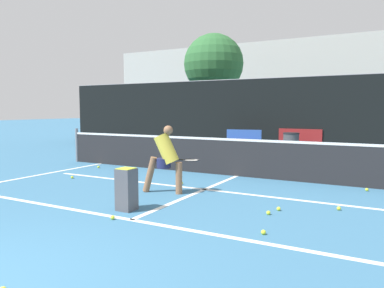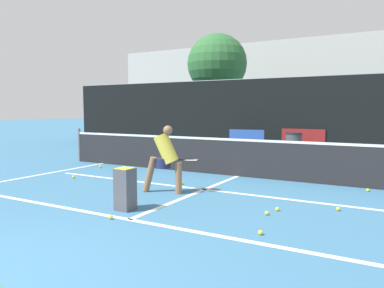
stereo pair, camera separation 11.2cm
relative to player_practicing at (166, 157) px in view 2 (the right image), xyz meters
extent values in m
cube|color=white|center=(0.53, -1.82, -0.73)|extent=(11.00, 0.10, 0.01)
cube|color=white|center=(0.53, 0.66, -0.73)|extent=(8.25, 0.10, 0.01)
cube|color=white|center=(0.53, 0.32, -0.73)|extent=(0.10, 4.28, 0.01)
cube|color=white|center=(-3.98, 0.32, -0.73)|extent=(0.10, 5.28, 0.01)
cylinder|color=slate|center=(-4.97, 2.47, -0.20)|extent=(0.09, 0.09, 1.07)
cube|color=#232326|center=(0.53, 2.47, -0.26)|extent=(11.00, 0.02, 0.95)
cube|color=white|center=(0.53, 2.47, 0.19)|extent=(11.00, 0.03, 0.06)
cube|color=black|center=(0.53, 9.09, 0.74)|extent=(24.00, 0.06, 2.95)
cylinder|color=slate|center=(0.53, 9.09, 2.24)|extent=(24.00, 0.04, 0.04)
cylinder|color=#8C6042|center=(0.26, 0.05, -0.42)|extent=(0.13, 0.13, 0.64)
cylinder|color=#8C6042|center=(-0.34, -0.08, -0.37)|extent=(0.34, 0.20, 0.74)
cylinder|color=#1E234C|center=(-0.05, -0.02, -0.13)|extent=(0.28, 0.28, 0.19)
cylinder|color=yellow|center=(0.01, -0.01, 0.16)|extent=(0.52, 0.35, 0.67)
sphere|color=#8C6042|center=(0.05, 0.00, 0.54)|extent=(0.19, 0.19, 0.19)
cylinder|color=#262628|center=(0.10, 0.25, -0.08)|extent=(0.30, 0.09, 0.03)
torus|color=#262628|center=(0.40, 0.32, -0.08)|extent=(0.41, 0.41, 0.02)
cylinder|color=beige|center=(0.40, 0.32, -0.08)|extent=(0.31, 0.31, 0.01)
sphere|color=#D1E033|center=(-3.44, 1.78, -0.70)|extent=(0.07, 0.07, 0.07)
sphere|color=#D1E033|center=(3.54, 2.12, -0.70)|extent=(0.07, 0.07, 0.07)
sphere|color=#D1E033|center=(-0.16, 0.89, -0.70)|extent=(0.07, 0.07, 0.07)
sphere|color=#D1E033|center=(2.35, -0.23, -0.70)|extent=(0.07, 0.07, 0.07)
sphere|color=#D1E033|center=(0.26, -1.94, -0.70)|extent=(0.07, 0.07, 0.07)
sphere|color=#D1E033|center=(2.28, -0.54, -0.70)|extent=(0.07, 0.07, 0.07)
sphere|color=#D1E033|center=(-2.86, 0.23, -0.70)|extent=(0.07, 0.07, 0.07)
sphere|color=#D1E033|center=(2.50, -1.50, -0.70)|extent=(0.07, 0.07, 0.07)
sphere|color=#D1E033|center=(3.23, 0.28, -0.70)|extent=(0.07, 0.07, 0.07)
cube|color=#4C4C51|center=(0.11, -1.40, -0.38)|extent=(0.28, 0.28, 0.70)
cube|color=#D1E033|center=(0.11, -1.40, -0.05)|extent=(0.25, 0.25, 0.06)
cube|color=#2D519E|center=(-1.37, 7.85, -0.29)|extent=(1.46, 0.57, 0.04)
cube|color=#2D519E|center=(-1.40, 8.03, -0.08)|extent=(1.41, 0.25, 0.42)
cube|color=#333338|center=(-1.93, 7.77, -0.51)|extent=(0.06, 0.32, 0.44)
cube|color=#333338|center=(-0.81, 7.93, -0.51)|extent=(0.06, 0.32, 0.44)
cylinder|color=#3F3F42|center=(0.61, 7.65, -0.35)|extent=(0.57, 0.57, 0.78)
cylinder|color=black|center=(0.61, 7.65, 0.06)|extent=(0.60, 0.60, 0.04)
cube|color=maroon|center=(0.63, 11.21, -0.29)|extent=(1.72, 4.41, 0.89)
cube|color=#1E2328|center=(0.63, 10.99, 0.46)|extent=(1.45, 2.65, 0.60)
cylinder|color=black|center=(1.40, 12.63, -0.43)|extent=(0.18, 0.60, 0.60)
cylinder|color=black|center=(1.40, 9.80, -0.43)|extent=(0.18, 0.60, 0.60)
cylinder|color=brown|center=(-5.22, 13.22, 0.80)|extent=(0.28, 0.28, 3.07)
sphere|color=#2D6633|center=(-5.22, 13.22, 3.52)|extent=(3.38, 3.38, 3.38)
cube|color=#B2ADA3|center=(0.53, 21.61, 2.57)|extent=(36.00, 2.40, 6.60)
camera|label=1|loc=(4.00, -6.25, 0.95)|focal=35.00mm
camera|label=2|loc=(4.10, -6.20, 0.95)|focal=35.00mm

